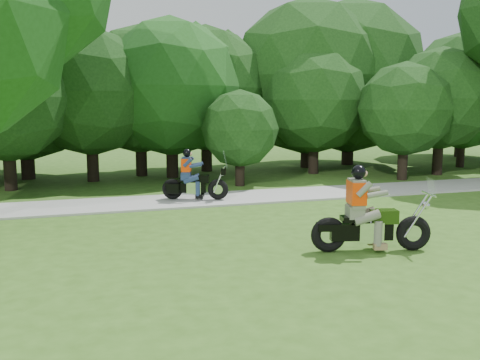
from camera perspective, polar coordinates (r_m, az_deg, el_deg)
walkway at (r=17.65m, az=8.09°, el=-1.40°), size 60.00×2.20×0.06m
tree_line at (r=22.92m, az=-2.59°, el=10.11°), size 40.97×12.19×7.71m
chopper_motorcycle at (r=11.10m, az=13.26°, el=-4.16°), size 2.46×0.98×1.78m
touring_motorcycle at (r=16.21m, az=-5.26°, el=-0.13°), size 1.96×1.10×1.54m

